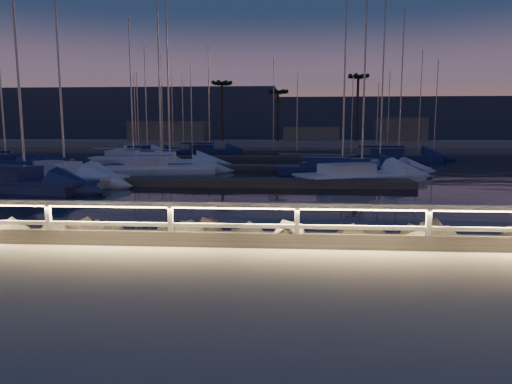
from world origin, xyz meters
TOP-DOWN VIEW (x-y plane):
  - ground at (0.00, 0.00)m, footprint 400.00×400.00m
  - harbor_water at (0.00, 31.22)m, footprint 400.00×440.00m
  - guard_rail at (-0.07, -0.00)m, footprint 44.11×0.12m
  - riprap at (2.37, 1.09)m, footprint 41.76×2.54m
  - floating_docks at (0.00, 32.50)m, footprint 22.00×36.00m
  - far_shore at (-0.12, 74.05)m, footprint 160.00×14.00m
  - palm_left at (-8.00, 72.00)m, footprint 3.00×3.00m
  - palm_center at (2.00, 73.00)m, footprint 3.00×3.00m
  - palm_right at (16.00, 72.00)m, footprint 3.00×3.00m
  - distant_hills at (-22.13, 133.69)m, footprint 230.00×37.50m
  - sailboat_a at (-10.55, 13.14)m, footprint 8.16×4.15m
  - sailboat_b at (-10.06, 16.63)m, footprint 8.66×5.69m
  - sailboat_c at (-5.71, 22.51)m, footprint 8.61×4.20m
  - sailboat_d at (8.25, 18.61)m, footprint 8.81×5.78m
  - sailboat_e at (-18.78, 24.44)m, footprint 7.85×4.62m
  - sailboat_f at (-6.57, 28.24)m, footprint 8.76×3.76m
  - sailboat_g at (10.27, 23.05)m, footprint 7.50×4.10m
  - sailboat_h at (7.47, 22.73)m, footprint 9.87×4.00m
  - sailboat_j at (-11.20, 32.42)m, footprint 8.20×3.04m
  - sailboat_k at (-6.63, 48.86)m, footprint 8.56×4.39m
  - sailboat_l at (15.18, 38.45)m, footprint 9.36×3.74m
  - sailboat_m at (-17.02, 51.87)m, footprint 6.61×2.93m
  - sailboat_n at (-13.75, 45.09)m, footprint 8.01×4.34m

SIDE VIEW (x-z plane):
  - harbor_water at x=0.00m, z-range -1.27..-0.67m
  - floating_docks at x=0.00m, z-range -0.60..-0.20m
  - sailboat_g at x=10.27m, z-range -6.34..5.93m
  - sailboat_m at x=-17.02m, z-range -5.67..5.29m
  - sailboat_d at x=8.25m, z-range -7.46..7.12m
  - sailboat_k at x=-6.63m, z-range -7.17..6.83m
  - sailboat_c at x=-5.71m, z-range -7.21..6.88m
  - sailboat_n at x=-13.75m, z-range -6.74..6.42m
  - sailboat_l at x=15.18m, z-range -7.87..7.55m
  - sailboat_j at x=-11.20m, z-range -6.99..6.69m
  - sailboat_h at x=7.47m, z-range -8.26..7.98m
  - sailboat_e at x=-18.78m, z-range -6.65..6.37m
  - sailboat_b at x=-10.06m, z-range -7.36..7.09m
  - sailboat_f at x=-6.57m, z-range -7.37..7.10m
  - riprap at x=2.37m, z-range -0.81..0.55m
  - sailboat_a at x=-10.55m, z-range -6.86..6.60m
  - ground at x=0.00m, z-range 0.00..0.00m
  - far_shore at x=-0.12m, z-range -2.31..2.89m
  - guard_rail at x=-0.07m, z-range 0.24..1.30m
  - distant_hills at x=-22.13m, z-range -4.26..13.74m
  - palm_center at x=2.00m, z-range 3.93..13.63m
  - palm_left at x=-8.00m, z-range 4.54..15.74m
  - palm_right at x=16.00m, z-range 4.93..17.13m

